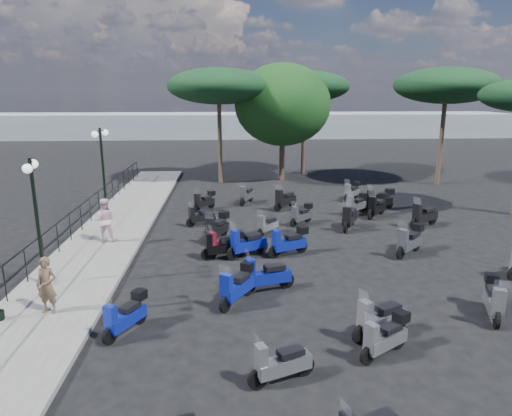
{
  "coord_description": "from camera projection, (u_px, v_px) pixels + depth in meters",
  "views": [
    {
      "loc": [
        -1.4,
        -15.65,
        6.0
      ],
      "look_at": [
        -0.34,
        2.78,
        1.2
      ],
      "focal_mm": 32.0,
      "sensor_mm": 36.0,
      "label": 1
    }
  ],
  "objects": [
    {
      "name": "pine_2",
      "position": [
        219.0,
        86.0,
        28.75
      ],
      "size": [
        6.58,
        6.58,
        7.38
      ],
      "color": "#38281E",
      "rests_on": "ground"
    },
    {
      "name": "lamp_post_2",
      "position": [
        103.0,
        167.0,
        21.25
      ],
      "size": [
        0.51,
        1.2,
        4.17
      ],
      "rotation": [
        0.0,
        0.0,
        -0.24
      ],
      "color": "black",
      "rests_on": "sidewalk"
    },
    {
      "name": "scooter_1",
      "position": [
        125.0,
        316.0,
        11.48
      ],
      "size": [
        0.93,
        1.43,
        1.25
      ],
      "rotation": [
        0.0,
        0.0,
        2.63
      ],
      "color": "black",
      "rests_on": "ground"
    },
    {
      "name": "scooter_16",
      "position": [
        301.0,
        215.0,
        20.83
      ],
      "size": [
        1.17,
        1.13,
        1.18
      ],
      "rotation": [
        0.0,
        0.0,
        2.33
      ],
      "color": "black",
      "rests_on": "ground"
    },
    {
      "name": "scooter_5",
      "position": [
        204.0,
        201.0,
        23.33
      ],
      "size": [
        1.12,
        1.23,
        1.21
      ],
      "rotation": [
        0.0,
        0.0,
        2.42
      ],
      "color": "black",
      "rests_on": "ground"
    },
    {
      "name": "scooter_28",
      "position": [
        379.0,
        200.0,
        23.25
      ],
      "size": [
        1.7,
        0.88,
        1.42
      ],
      "rotation": [
        0.0,
        0.0,
        1.94
      ],
      "color": "black",
      "rests_on": "ground"
    },
    {
      "name": "scooter_23",
      "position": [
        377.0,
        206.0,
        22.05
      ],
      "size": [
        1.32,
        1.44,
        1.42
      ],
      "rotation": [
        0.0,
        0.0,
        2.42
      ],
      "color": "black",
      "rests_on": "ground"
    },
    {
      "name": "broadleaf_tree",
      "position": [
        283.0,
        105.0,
        30.07
      ],
      "size": [
        6.35,
        6.35,
        7.74
      ],
      "color": "#38281E",
      "rests_on": "ground"
    },
    {
      "name": "pine_1",
      "position": [
        447.0,
        86.0,
        28.19
      ],
      "size": [
        6.44,
        6.44,
        7.39
      ],
      "color": "#38281E",
      "rests_on": "ground"
    },
    {
      "name": "scooter_25",
      "position": [
        494.0,
        300.0,
        12.3
      ],
      "size": [
        0.83,
        1.62,
        1.34
      ],
      "rotation": [
        0.0,
        0.0,
        2.78
      ],
      "color": "black",
      "rests_on": "ground"
    },
    {
      "name": "pine_0",
      "position": [
        305.0,
        87.0,
        32.08
      ],
      "size": [
        6.3,
        6.3,
        7.34
      ],
      "color": "#38281E",
      "rests_on": "ground"
    },
    {
      "name": "scooter_27",
      "position": [
        424.0,
        216.0,
        20.47
      ],
      "size": [
        1.6,
        1.09,
        1.45
      ],
      "rotation": [
        0.0,
        0.0,
        2.13
      ],
      "color": "black",
      "rests_on": "ground"
    },
    {
      "name": "woman",
      "position": [
        47.0,
        285.0,
        12.17
      ],
      "size": [
        0.64,
        0.48,
        1.57
      ],
      "primitive_type": "imported",
      "rotation": [
        0.0,
        0.0,
        -0.2
      ],
      "color": "brown",
      "rests_on": "sidewalk"
    },
    {
      "name": "scooter_7",
      "position": [
        237.0,
        286.0,
        13.11
      ],
      "size": [
        1.09,
        1.56,
        1.4
      ],
      "rotation": [
        0.0,
        0.0,
        2.58
      ],
      "color": "black",
      "rests_on": "ground"
    },
    {
      "name": "scooter_8",
      "position": [
        289.0,
        242.0,
        16.93
      ],
      "size": [
        1.58,
        0.94,
        1.35
      ],
      "rotation": [
        0.0,
        0.0,
        2.02
      ],
      "color": "black",
      "rests_on": "ground"
    },
    {
      "name": "scooter_3",
      "position": [
        223.0,
        246.0,
        16.6
      ],
      "size": [
        1.6,
        0.69,
        1.3
      ],
      "rotation": [
        0.0,
        0.0,
        1.84
      ],
      "color": "black",
      "rests_on": "ground"
    },
    {
      "name": "scooter_17",
      "position": [
        285.0,
        200.0,
        23.5
      ],
      "size": [
        1.28,
        1.37,
        1.41
      ],
      "rotation": [
        0.0,
        0.0,
        2.39
      ],
      "color": "black",
      "rests_on": "ground"
    },
    {
      "name": "scooter_12",
      "position": [
        280.0,
        364.0,
        9.54
      ],
      "size": [
        1.5,
        0.77,
        1.25
      ],
      "rotation": [
        0.0,
        0.0,
        1.95
      ],
      "color": "black",
      "rests_on": "ground"
    },
    {
      "name": "scooter_22",
      "position": [
        356.0,
        205.0,
        22.54
      ],
      "size": [
        1.34,
        1.18,
        1.3
      ],
      "rotation": [
        0.0,
        0.0,
        2.27
      ],
      "color": "black",
      "rests_on": "ground"
    },
    {
      "name": "scooter_13",
      "position": [
        380.0,
        320.0,
        11.28
      ],
      "size": [
        1.63,
        0.97,
        1.41
      ],
      "rotation": [
        0.0,
        0.0,
        2.04
      ],
      "color": "black",
      "rests_on": "ground"
    },
    {
      "name": "lamp_post_1",
      "position": [
        36.0,
        214.0,
        13.64
      ],
      "size": [
        0.46,
        1.14,
        3.94
      ],
      "rotation": [
        0.0,
        0.0,
        0.21
      ],
      "color": "black",
      "rests_on": "sidewalk"
    },
    {
      "name": "scooter_11",
      "position": [
        246.0,
        195.0,
        24.65
      ],
      "size": [
        0.87,
        1.54,
        1.32
      ],
      "rotation": [
        0.0,
        0.0,
        2.71
      ],
      "color": "black",
      "rests_on": "ground"
    },
    {
      "name": "scooter_21",
      "position": [
        349.0,
        218.0,
        20.12
      ],
      "size": [
        1.01,
        1.67,
        1.45
      ],
      "rotation": [
        0.0,
        0.0,
        2.66
      ],
      "color": "black",
      "rests_on": "ground"
    },
    {
      "name": "sidewalk",
      "position": [
        110.0,
        235.0,
        19.23
      ],
      "size": [
        3.0,
        30.0,
        0.15
      ],
      "primitive_type": "cube",
      "color": "slate",
      "rests_on": "ground"
    },
    {
      "name": "scooter_15",
      "position": [
        267.0,
        226.0,
        19.33
      ],
      "size": [
        1.02,
        1.21,
        1.19
      ],
      "rotation": [
        0.0,
        0.0,
        2.45
      ],
      "color": "black",
      "rests_on": "ground"
    },
    {
      "name": "scooter_20",
      "position": [
        410.0,
        241.0,
        16.98
      ],
      "size": [
        1.42,
        1.34,
        1.42
      ],
      "rotation": [
        0.0,
        0.0,
        2.32
      ],
      "color": "black",
      "rests_on": "ground"
    },
    {
      "name": "distant_hills",
      "position": [
        240.0,
        125.0,
        59.81
      ],
      "size": [
        70.0,
        8.0,
        3.0
      ],
      "primitive_type": "cube",
      "color": "gray",
      "rests_on": "ground"
    },
    {
      "name": "scooter_14",
      "position": [
        266.0,
        276.0,
        13.91
      ],
      "size": [
        1.73,
        0.75,
        1.41
      ],
      "rotation": [
        0.0,
        0.0,
        1.85
      ],
      "color": "black",
      "rests_on": "ground"
    },
    {
      "name": "railing",
      "position": [
        75.0,
        218.0,
        18.76
      ],
      "size": [
        0.04,
        26.04,
        1.1
      ],
      "color": "black",
      "rests_on": "sidewalk"
    },
    {
      "name": "scooter_4",
      "position": [
        217.0,
        228.0,
        18.6
      ],
      "size": [
        1.0,
        1.62,
        1.4
      ],
      "rotation": [
        0.0,
        0.0,
        2.67
      ],
      "color": "black",
      "rests_on": "ground"
    },
    {
      "name": "scooter_29",
      "position": [
        352.0,
        192.0,
        25.42
      ],
      "size": [
        1.2,
        1.29,
        1.28
      ],
      "rotation": [
        0.0,
        0.0,
        2.41
      ],
      "color": "black",
      "rests_on": "ground"
    },
    {
      "name": "pedestrian_far",
      "position": [
        105.0,
        220.0,
        17.96
      ],
      "size": [
        0.9,
        0.73,
        1.75
      ],
      "primitive_type": "imported",
      "rotation": [
        0.0,
        0.0,
        3.22
      ],
      "color": "beige",
      "rests_on": "sidewalk"
    },
    {
      "name": "scooter_19",
      "position": [
        385.0,
        338.0,
        10.49
      ],
      "size": [
        1.38,
        1.0,
        1.25
      ],
      "rotation": [
        0.0,
        0.0,
        2.15
      ],
      "color": "black",
      "rests_on": "ground"
    },
    {
      "name": "scooter_10",
      "position": [
        200.0,
        217.0,
        20.69
      ],
      "size": [
        1.32,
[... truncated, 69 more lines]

